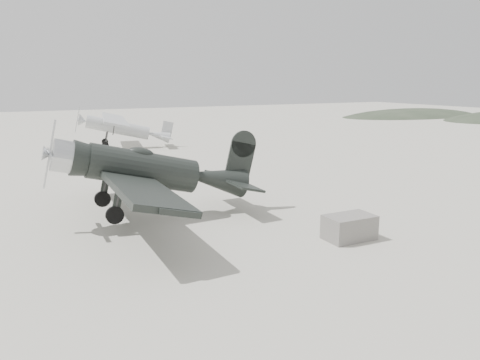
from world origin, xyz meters
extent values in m
plane|color=#ABA698|center=(0.00, 0.00, 0.00)|extent=(160.00, 160.00, 0.00)
ellipsoid|color=#2E3829|center=(50.00, 40.00, 0.00)|extent=(32.00, 16.00, 5.20)
cylinder|color=black|center=(-4.46, 3.60, 2.10)|extent=(4.35, 1.51, 1.37)
cone|color=black|center=(-1.23, 3.50, 2.15)|extent=(2.58, 1.35, 1.27)
cylinder|color=#B8BBBD|center=(-7.45, 3.70, 2.10)|extent=(0.92, 1.24, 1.21)
cone|color=#B8BBBD|center=(-8.03, 3.71, 2.10)|extent=(0.36, 0.56, 0.55)
cube|color=#B8BBBD|center=(-7.97, 3.71, 2.10)|extent=(0.06, 0.18, 2.55)
ellipsoid|color=black|center=(-4.66, 3.61, 2.70)|extent=(1.10, 0.70, 0.45)
cube|color=black|center=(-5.15, 3.62, 1.75)|extent=(2.43, 11.81, 0.22)
cube|color=black|center=(-0.45, 3.47, 2.19)|extent=(1.21, 4.14, 0.10)
cube|color=black|center=(-0.30, 3.47, 3.03)|extent=(1.18, 0.13, 1.76)
cylinder|color=black|center=(-5.58, 2.31, 0.41)|extent=(0.67, 0.18, 0.67)
cylinder|color=black|center=(-5.50, 4.96, 0.41)|extent=(0.67, 0.18, 0.67)
cylinder|color=#333333|center=(-5.58, 2.31, 1.07)|extent=(0.11, 0.11, 1.37)
cylinder|color=#333333|center=(-5.50, 4.96, 1.07)|extent=(0.11, 0.11, 1.37)
cylinder|color=black|center=(-0.21, 3.47, 1.72)|extent=(0.22, 0.09, 0.22)
cylinder|color=#A9ADAF|center=(-0.62, 24.67, 1.76)|extent=(5.20, 1.99, 1.08)
cone|color=#A9ADAF|center=(2.75, 24.04, 1.76)|extent=(1.91, 1.29, 0.98)
cone|color=#A9ADAF|center=(-3.41, 25.19, 1.76)|extent=(0.76, 1.11, 1.02)
cube|color=#A9ADAF|center=(-3.79, 25.26, 1.76)|extent=(0.07, 0.14, 2.15)
cube|color=#A9ADAF|center=(-1.00, 24.74, 2.37)|extent=(3.81, 10.93, 0.18)
cube|color=#A9ADAF|center=(3.23, 23.95, 1.81)|extent=(1.48, 3.43, 0.08)
cube|color=#A9ADAF|center=(3.33, 23.93, 2.44)|extent=(0.88, 0.24, 1.27)
cylinder|color=black|center=(-1.59, 23.75, 0.27)|extent=(0.56, 0.24, 0.55)
cylinder|color=black|center=(-1.19, 25.87, 0.27)|extent=(0.56, 0.24, 0.55)
cylinder|color=#333333|center=(-1.59, 23.75, 0.83)|extent=(0.10, 0.10, 1.17)
cylinder|color=#333333|center=(-1.19, 25.87, 0.83)|extent=(0.10, 0.10, 1.17)
cylinder|color=black|center=(3.42, 23.91, 1.47)|extent=(0.19, 0.10, 0.18)
cube|color=slate|center=(1.41, -2.00, 0.44)|extent=(1.78, 1.13, 0.88)
camera|label=1|loc=(-9.42, -14.43, 5.60)|focal=35.00mm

